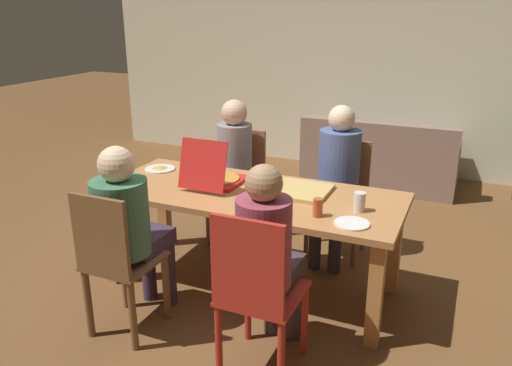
% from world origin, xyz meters
% --- Properties ---
extents(ground_plane, '(20.00, 20.00, 0.00)m').
position_xyz_m(ground_plane, '(0.00, 0.00, 0.00)').
color(ground_plane, brown).
extents(back_wall, '(6.95, 0.12, 2.65)m').
position_xyz_m(back_wall, '(0.00, 3.32, 1.33)').
color(back_wall, beige).
rests_on(back_wall, ground).
extents(dining_table, '(2.12, 0.88, 0.75)m').
position_xyz_m(dining_table, '(0.00, 0.00, 0.65)').
color(dining_table, '#B37743').
rests_on(dining_table, ground).
extents(chair_0, '(0.42, 0.44, 1.00)m').
position_xyz_m(chair_0, '(0.43, -0.89, 0.55)').
color(chair_0, '#B12A1F').
rests_on(chair_0, ground).
extents(person_0, '(0.30, 0.52, 1.22)m').
position_xyz_m(person_0, '(0.43, -0.72, 0.72)').
color(person_0, '#403136').
rests_on(person_0, ground).
extents(chair_1, '(0.45, 0.40, 0.95)m').
position_xyz_m(chair_1, '(0.43, 0.86, 0.54)').
color(chair_1, brown).
rests_on(chair_1, ground).
extents(person_1, '(0.33, 0.53, 1.26)m').
position_xyz_m(person_1, '(0.43, 0.71, 0.74)').
color(person_1, '#35333E').
rests_on(person_1, ground).
extents(chair_2, '(0.40, 0.42, 0.97)m').
position_xyz_m(chair_2, '(-0.50, -0.87, 0.51)').
color(chair_2, brown).
rests_on(chair_2, ground).
extents(person_2, '(0.34, 0.56, 1.22)m').
position_xyz_m(person_2, '(-0.50, -0.72, 0.72)').
color(person_2, '#3E2F44').
rests_on(person_2, ground).
extents(chair_3, '(0.42, 0.44, 0.94)m').
position_xyz_m(chair_3, '(-0.50, 0.87, 0.50)').
color(chair_3, '#965A3C').
rests_on(chair_3, ground).
extents(person_3, '(0.30, 0.50, 1.24)m').
position_xyz_m(person_3, '(-0.50, 0.73, 0.73)').
color(person_3, '#313E40').
rests_on(person_3, ground).
extents(pizza_box_0, '(0.35, 0.45, 0.37)m').
position_xyz_m(pizza_box_0, '(-0.30, 0.05, 0.80)').
color(pizza_box_0, red).
rests_on(pizza_box_0, dining_table).
extents(pizza_box_1, '(0.40, 0.40, 0.03)m').
position_xyz_m(pizza_box_1, '(0.33, 0.12, 0.76)').
color(pizza_box_1, tan).
rests_on(pizza_box_1, dining_table).
extents(plate_0, '(0.24, 0.24, 0.03)m').
position_xyz_m(plate_0, '(-0.87, 0.18, 0.76)').
color(plate_0, white).
rests_on(plate_0, dining_table).
extents(plate_1, '(0.21, 0.21, 0.01)m').
position_xyz_m(plate_1, '(0.79, -0.27, 0.75)').
color(plate_1, white).
rests_on(plate_1, dining_table).
extents(drinking_glass_0, '(0.06, 0.06, 0.12)m').
position_xyz_m(drinking_glass_0, '(0.56, -0.24, 0.81)').
color(drinking_glass_0, '#B34B27').
rests_on(drinking_glass_0, dining_table).
extents(drinking_glass_1, '(0.08, 0.08, 0.13)m').
position_xyz_m(drinking_glass_1, '(0.78, -0.05, 0.81)').
color(drinking_glass_1, silver).
rests_on(drinking_glass_1, dining_table).
extents(couch, '(1.71, 0.83, 0.79)m').
position_xyz_m(couch, '(0.42, 2.71, 0.27)').
color(couch, gray).
rests_on(couch, ground).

